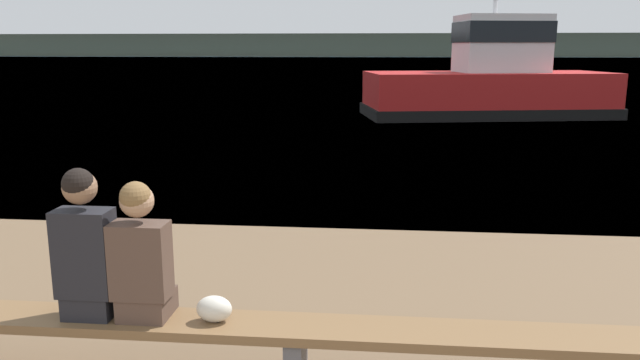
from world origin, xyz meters
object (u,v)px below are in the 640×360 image
object	(u,v)px
person_left	(86,248)
shopping_bag	(214,309)
tugboat_red	(490,85)
bench_main	(296,336)
person_right	(141,256)

from	to	relation	value
person_left	shopping_bag	size ratio (longest dim) A/B	4.31
tugboat_red	person_left	bearing A→B (deg)	151.63
person_left	bench_main	bearing A→B (deg)	0.29
bench_main	tugboat_red	world-z (taller)	tugboat_red
bench_main	person_right	bearing A→B (deg)	-179.67
bench_main	shopping_bag	world-z (taller)	shopping_bag
person_left	person_right	xyz separation A→B (m)	(0.38, 0.00, -0.04)
tugboat_red	person_right	bearing A→B (deg)	152.75
bench_main	tugboat_red	size ratio (longest dim) A/B	0.91
bench_main	person_right	world-z (taller)	person_right
person_right	tugboat_red	xyz separation A→B (m)	(5.20, 17.86, 0.13)
shopping_bag	tugboat_red	bearing A→B (deg)	75.20
person_right	person_left	bearing A→B (deg)	-179.83
person_left	tugboat_red	world-z (taller)	tugboat_red
bench_main	shopping_bag	xyz separation A→B (m)	(-0.55, -0.00, 0.17)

